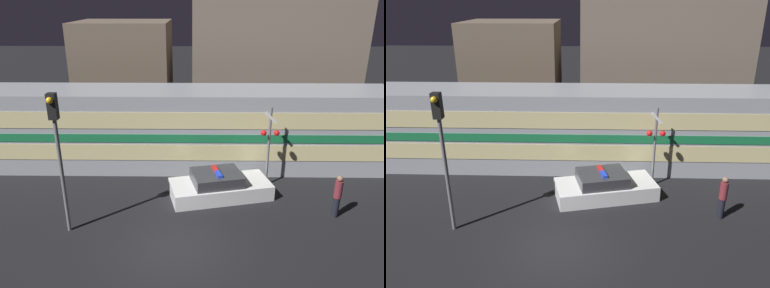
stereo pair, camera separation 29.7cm
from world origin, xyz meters
TOP-DOWN VIEW (x-y plane):
  - ground_plane at (0.00, 0.00)m, footprint 120.00×120.00m
  - train at (-0.78, 7.25)m, footprint 22.79×3.11m
  - police_car at (1.75, 3.78)m, footprint 4.70×2.84m
  - pedestrian at (6.36, 2.17)m, footprint 0.31×0.31m
  - crossing_signal_near at (4.02, 4.84)m, footprint 0.85×0.33m
  - traffic_light_corner at (-4.13, 1.04)m, footprint 0.30×0.46m
  - building_left at (-4.25, 14.94)m, footprint 6.18×5.51m
  - building_center at (5.80, 15.66)m, footprint 10.76×6.89m

SIDE VIEW (x-z plane):
  - ground_plane at x=0.00m, z-range 0.00..0.00m
  - police_car at x=1.75m, z-range -0.17..1.13m
  - pedestrian at x=6.36m, z-range 0.03..1.85m
  - train at x=-0.78m, z-range 0.00..4.06m
  - crossing_signal_near at x=4.02m, z-range 0.35..4.17m
  - building_left at x=-4.25m, z-range 0.00..6.89m
  - traffic_light_corner at x=-4.13m, z-range 0.95..6.31m
  - building_center at x=5.80m, z-range 0.00..8.93m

